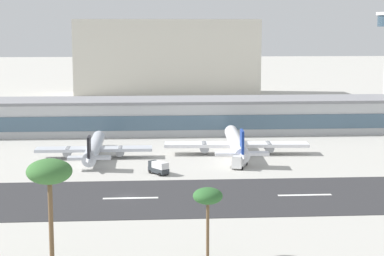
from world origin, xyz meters
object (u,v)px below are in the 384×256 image
(palm_tree_2, at_px, (208,197))
(airliner_navy_tail_gate_1, at_px, (237,144))
(airliner_black_tail_gate_0, at_px, (94,149))
(terminal_building, at_px, (167,116))
(service_fuel_truck_0, at_px, (240,160))
(palm_tree_0, at_px, (49,173))
(distant_hotel_block, at_px, (167,57))
(service_box_truck_1, at_px, (158,167))

(palm_tree_2, bearing_deg, airliner_navy_tail_gate_1, 79.12)
(airliner_navy_tail_gate_1, distance_m, palm_tree_2, 88.38)
(airliner_black_tail_gate_0, bearing_deg, terminal_building, -25.74)
(terminal_building, bearing_deg, service_fuel_truck_0, -74.22)
(palm_tree_0, bearing_deg, service_fuel_truck_0, 60.44)
(airliner_black_tail_gate_0, height_order, service_fuel_truck_0, airliner_black_tail_gate_0)
(palm_tree_2, bearing_deg, distant_hotel_block, 89.46)
(service_fuel_truck_0, bearing_deg, palm_tree_2, 7.68)
(terminal_building, height_order, palm_tree_2, terminal_building)
(airliner_navy_tail_gate_1, distance_m, service_fuel_truck_0, 17.80)
(airliner_black_tail_gate_0, bearing_deg, palm_tree_2, -163.66)
(distant_hotel_block, bearing_deg, airliner_navy_tail_gate_1, -85.60)
(terminal_building, xyz_separation_m, airliner_navy_tail_gate_1, (18.82, -43.29, -2.80))
(distant_hotel_block, distance_m, palm_tree_0, 272.21)
(distant_hotel_block, bearing_deg, airliner_black_tail_gate_0, -98.27)
(distant_hotel_block, relative_size, airliner_black_tail_gate_0, 2.38)
(distant_hotel_block, relative_size, service_box_truck_1, 16.18)
(distant_hotel_block, bearing_deg, service_box_truck_1, -92.54)
(distant_hotel_block, bearing_deg, terminal_building, -91.94)
(distant_hotel_block, xyz_separation_m, service_fuel_truck_0, (12.50, -200.68, -18.54))
(distant_hotel_block, distance_m, airliner_navy_tail_gate_1, 184.35)
(airliner_black_tail_gate_0, distance_m, service_box_truck_1, 28.09)
(terminal_building, relative_size, airliner_black_tail_gate_0, 5.00)
(airliner_navy_tail_gate_1, xyz_separation_m, palm_tree_2, (-16.63, -86.54, 6.80))
(airliner_black_tail_gate_0, bearing_deg, airliner_navy_tail_gate_1, -86.08)
(service_fuel_truck_0, distance_m, service_box_truck_1, 22.73)
(distant_hotel_block, bearing_deg, palm_tree_2, -90.54)
(airliner_black_tail_gate_0, distance_m, airliner_navy_tail_gate_1, 41.18)
(distant_hotel_block, xyz_separation_m, palm_tree_0, (-27.25, -270.77, -6.04))
(service_box_truck_1, distance_m, palm_tree_0, 67.06)
(terminal_building, distance_m, distant_hotel_block, 140.53)
(terminal_building, relative_size, palm_tree_2, 18.62)
(terminal_building, relative_size, palm_tree_0, 12.76)
(palm_tree_0, distance_m, palm_tree_2, 25.15)
(airliner_navy_tail_gate_1, bearing_deg, airliner_black_tail_gate_0, 97.11)
(palm_tree_2, bearing_deg, service_box_truck_1, 96.11)
(airliner_black_tail_gate_0, height_order, service_box_truck_1, airliner_black_tail_gate_0)
(terminal_building, distance_m, airliner_black_tail_gate_0, 51.26)
(distant_hotel_block, distance_m, service_fuel_truck_0, 201.92)
(airliner_navy_tail_gate_1, distance_m, palm_tree_0, 97.69)
(distant_hotel_block, bearing_deg, service_fuel_truck_0, -86.44)
(airliner_black_tail_gate_0, xyz_separation_m, palm_tree_0, (-0.24, -85.02, 11.68))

